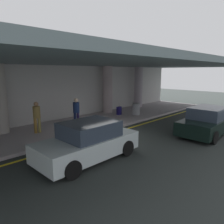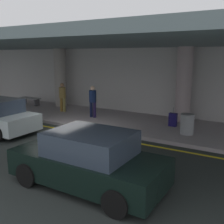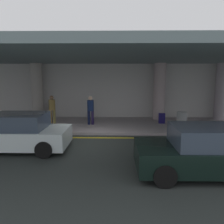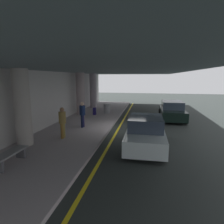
% 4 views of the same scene
% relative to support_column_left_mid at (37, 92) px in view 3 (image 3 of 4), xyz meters
% --- Properties ---
extents(ground_plane, '(60.00, 60.00, 0.00)m').
position_rel_support_column_left_mid_xyz_m(ground_plane, '(4.00, -4.52, -1.97)').
color(ground_plane, '#282D2B').
extents(sidewalk, '(26.00, 4.20, 0.15)m').
position_rel_support_column_left_mid_xyz_m(sidewalk, '(4.00, -1.42, -1.90)').
color(sidewalk, '#9E9397').
rests_on(sidewalk, ground).
extents(lane_stripe_yellow, '(26.00, 0.14, 0.01)m').
position_rel_support_column_left_mid_xyz_m(lane_stripe_yellow, '(4.00, -3.97, -1.97)').
color(lane_stripe_yellow, yellow).
rests_on(lane_stripe_yellow, ground).
extents(support_column_left_mid, '(0.76, 0.76, 3.65)m').
position_rel_support_column_left_mid_xyz_m(support_column_left_mid, '(0.00, 0.00, 0.00)').
color(support_column_left_mid, '#9D9690').
rests_on(support_column_left_mid, sidewalk).
extents(support_column_center, '(0.76, 0.76, 3.65)m').
position_rel_support_column_left_mid_xyz_m(support_column_center, '(8.00, 0.00, 0.00)').
color(support_column_center, '#A59294').
rests_on(support_column_center, sidewalk).
extents(support_column_right_mid, '(0.76, 0.76, 3.65)m').
position_rel_support_column_left_mid_xyz_m(support_column_right_mid, '(12.00, 0.00, 0.00)').
color(support_column_right_mid, '#9F929C').
rests_on(support_column_right_mid, sidewalk).
extents(ceiling_overhang, '(28.00, 13.20, 0.30)m').
position_rel_support_column_left_mid_xyz_m(ceiling_overhang, '(4.00, -1.92, 1.97)').
color(ceiling_overhang, slate).
rests_on(ceiling_overhang, support_column_far_left).
extents(terminal_back_wall, '(26.00, 0.30, 3.80)m').
position_rel_support_column_left_mid_xyz_m(terminal_back_wall, '(4.00, 0.83, -0.07)').
color(terminal_back_wall, '#B5B2B0').
rests_on(terminal_back_wall, ground).
extents(car_black, '(4.10, 1.92, 1.50)m').
position_rel_support_column_left_mid_xyz_m(car_black, '(7.87, -7.83, -1.26)').
color(car_black, black).
rests_on(car_black, ground).
extents(car_silver, '(4.10, 1.92, 1.50)m').
position_rel_support_column_left_mid_xyz_m(car_silver, '(1.21, -5.77, -1.26)').
color(car_silver, silver).
rests_on(car_silver, ground).
extents(traveler_with_luggage, '(0.38, 0.38, 1.68)m').
position_rel_support_column_left_mid_xyz_m(traveler_with_luggage, '(3.69, -1.67, -0.86)').
color(traveler_with_luggage, black).
rests_on(traveler_with_luggage, sidewalk).
extents(person_waiting_for_ride, '(0.38, 0.38, 1.68)m').
position_rel_support_column_left_mid_xyz_m(person_waiting_for_ride, '(1.33, -1.36, -0.86)').
color(person_waiting_for_ride, brown).
rests_on(person_waiting_for_ride, sidewalk).
extents(suitcase_upright_primary, '(0.36, 0.22, 0.90)m').
position_rel_support_column_left_mid_xyz_m(suitcase_upright_primary, '(7.95, -1.27, -1.51)').
color(suitcase_upright_primary, '#16114F').
rests_on(suitcase_upright_primary, sidewalk).
extents(bench_metal, '(1.60, 0.50, 0.48)m').
position_rel_support_column_left_mid_xyz_m(bench_metal, '(-2.04, -0.79, -1.47)').
color(bench_metal, slate).
rests_on(bench_metal, sidewalk).
extents(trash_bin_steel, '(0.56, 0.56, 0.85)m').
position_rel_support_column_left_mid_xyz_m(trash_bin_steel, '(8.86, -2.19, -1.40)').
color(trash_bin_steel, gray).
rests_on(trash_bin_steel, sidewalk).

